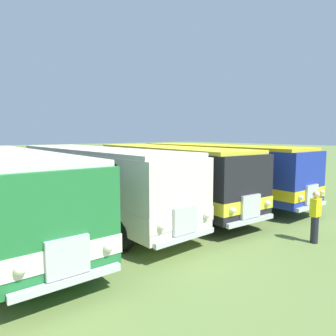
% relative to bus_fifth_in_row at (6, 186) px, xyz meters
% --- Properties ---
extents(bus_fifth_in_row, '(2.79, 11.70, 2.99)m').
position_rel_bus_fifth_in_row_xyz_m(bus_fifth_in_row, '(0.00, 0.00, 0.00)').
color(bus_fifth_in_row, '#237538').
rests_on(bus_fifth_in_row, ground).
extents(bus_sixth_in_row, '(3.15, 11.12, 2.99)m').
position_rel_bus_fifth_in_row_xyz_m(bus_sixth_in_row, '(3.42, 0.24, -0.00)').
color(bus_sixth_in_row, silver).
rests_on(bus_sixth_in_row, ground).
extents(bus_seventh_in_row, '(2.96, 10.17, 2.99)m').
position_rel_bus_fifth_in_row_xyz_m(bus_seventh_in_row, '(6.85, -0.29, -0.01)').
color(bus_seventh_in_row, black).
rests_on(bus_seventh_in_row, ground).
extents(bus_eighth_in_row, '(2.75, 10.62, 2.99)m').
position_rel_bus_fifth_in_row_xyz_m(bus_eighth_in_row, '(10.26, -0.24, -0.00)').
color(bus_eighth_in_row, '#1E339E').
rests_on(bus_eighth_in_row, ground).
extents(marshal_person, '(0.36, 0.24, 1.73)m').
position_rel_bus_fifth_in_row_xyz_m(marshal_person, '(7.88, -6.95, -0.87)').
color(marshal_person, '#23232D').
rests_on(marshal_person, ground).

